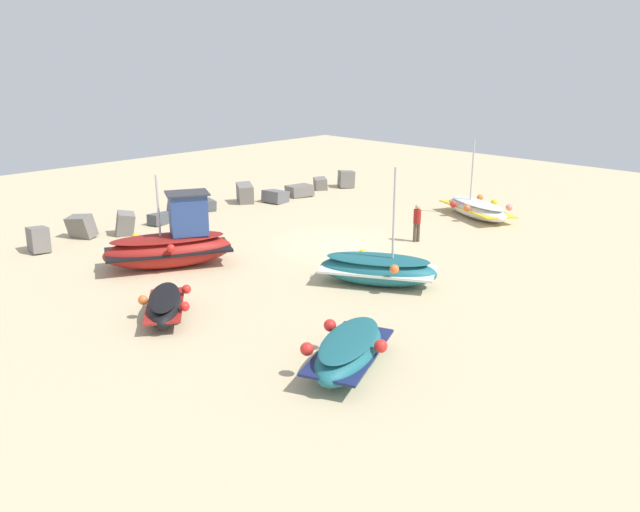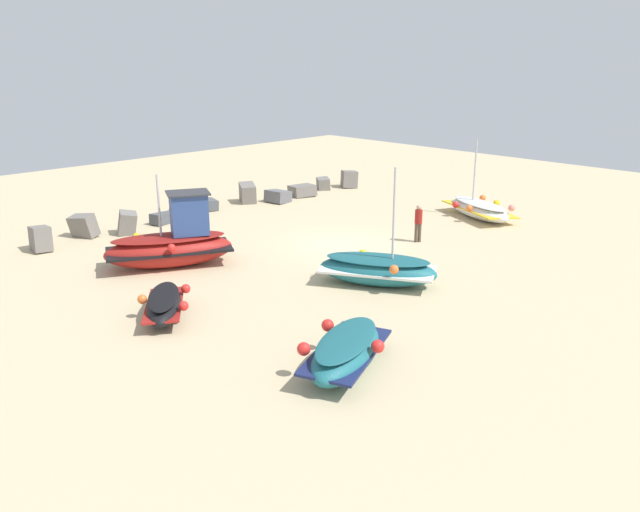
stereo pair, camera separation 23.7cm
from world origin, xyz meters
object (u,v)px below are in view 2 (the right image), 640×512
at_px(fishing_boat_0, 378,269).
at_px(fishing_boat_2, 164,305).
at_px(fishing_boat_1, 479,209).
at_px(fishing_boat_3, 172,244).
at_px(person_walking, 418,221).
at_px(fishing_boat_4, 346,351).

relative_size(fishing_boat_0, fishing_boat_2, 1.44).
xyz_separation_m(fishing_boat_1, fishing_boat_3, (-14.85, 4.10, 0.45)).
height_order(fishing_boat_0, person_walking, fishing_boat_0).
height_order(fishing_boat_1, fishing_boat_3, fishing_boat_1).
height_order(fishing_boat_2, person_walking, person_walking).
relative_size(fishing_boat_1, fishing_boat_3, 0.91).
xyz_separation_m(fishing_boat_1, fishing_boat_2, (-17.84, -0.05, -0.03)).
relative_size(fishing_boat_0, fishing_boat_1, 0.95).
distance_m(fishing_boat_0, fishing_boat_3, 7.89).
bearing_deg(fishing_boat_2, person_walking, 124.42).
distance_m(fishing_boat_1, person_walking, 5.63).
xyz_separation_m(fishing_boat_0, fishing_boat_1, (10.92, 2.74, -0.12)).
bearing_deg(fishing_boat_1, fishing_boat_2, -65.66).
distance_m(fishing_boat_3, person_walking, 10.33).
bearing_deg(fishing_boat_0, fishing_boat_2, 39.32).
relative_size(fishing_boat_3, fishing_boat_4, 1.34).
xyz_separation_m(fishing_boat_1, fishing_boat_4, (-16.39, -6.34, 0.06)).
bearing_deg(fishing_boat_4, fishing_boat_2, 79.49).
bearing_deg(fishing_boat_2, fishing_boat_4, 49.35).
height_order(fishing_boat_3, fishing_boat_4, fishing_boat_3).
height_order(fishing_boat_0, fishing_boat_3, fishing_boat_0).
xyz_separation_m(fishing_boat_1, person_walking, (-5.59, -0.48, 0.50)).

